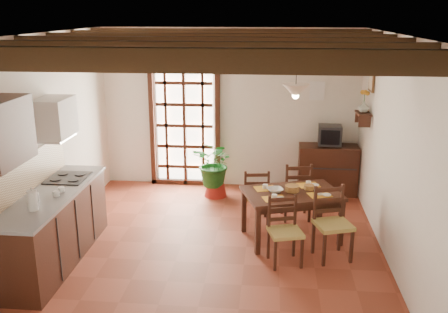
# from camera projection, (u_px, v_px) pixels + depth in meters

# --- Properties ---
(ground_plane) EXTENTS (5.00, 5.00, 0.00)m
(ground_plane) POSITION_uv_depth(u_px,v_px,m) (214.00, 246.00, 6.78)
(ground_plane) COLOR brown
(room_shell) EXTENTS (4.52, 5.02, 2.81)m
(room_shell) POSITION_uv_depth(u_px,v_px,m) (213.00, 114.00, 6.27)
(room_shell) COLOR silver
(room_shell) RESTS_ON ground_plane
(ceiling_beams) EXTENTS (4.50, 4.34, 0.20)m
(ceiling_beams) POSITION_uv_depth(u_px,v_px,m) (213.00, 43.00, 6.02)
(ceiling_beams) COLOR black
(ceiling_beams) RESTS_ON room_shell
(french_door) EXTENTS (1.26, 0.11, 2.32)m
(french_door) POSITION_uv_depth(u_px,v_px,m) (185.00, 121.00, 8.86)
(french_door) COLOR white
(french_door) RESTS_ON ground_plane
(kitchen_counter) EXTENTS (0.64, 2.25, 1.38)m
(kitchen_counter) POSITION_uv_depth(u_px,v_px,m) (54.00, 226.00, 6.25)
(kitchen_counter) COLOR #321810
(kitchen_counter) RESTS_ON ground_plane
(upper_cabinet) EXTENTS (0.35, 0.80, 0.70)m
(upper_cabinet) POSITION_uv_depth(u_px,v_px,m) (1.00, 132.00, 5.21)
(upper_cabinet) COLOR #321810
(upper_cabinet) RESTS_ON room_shell
(range_hood) EXTENTS (0.38, 0.60, 0.54)m
(range_hood) POSITION_uv_depth(u_px,v_px,m) (55.00, 118.00, 6.43)
(range_hood) COLOR white
(range_hood) RESTS_ON room_shell
(counter_items) EXTENTS (0.50, 1.43, 0.25)m
(counter_items) POSITION_uv_depth(u_px,v_px,m) (53.00, 187.00, 6.20)
(counter_items) COLOR black
(counter_items) RESTS_ON kitchen_counter
(dining_table) EXTENTS (1.47, 1.18, 0.69)m
(dining_table) POSITION_uv_depth(u_px,v_px,m) (292.00, 198.00, 6.83)
(dining_table) COLOR #371B12
(dining_table) RESTS_ON ground_plane
(chair_near_left) EXTENTS (0.48, 0.47, 0.86)m
(chair_near_left) POSITION_uv_depth(u_px,v_px,m) (285.00, 243.00, 6.25)
(chair_near_left) COLOR tan
(chair_near_left) RESTS_ON ground_plane
(chair_near_right) EXTENTS (0.54, 0.53, 0.94)m
(chair_near_right) POSITION_uv_depth(u_px,v_px,m) (332.00, 237.00, 6.38)
(chair_near_right) COLOR tan
(chair_near_right) RESTS_ON ground_plane
(chair_far_left) EXTENTS (0.44, 0.42, 0.85)m
(chair_far_left) POSITION_uv_depth(u_px,v_px,m) (256.00, 205.00, 7.47)
(chair_far_left) COLOR tan
(chair_far_left) RESTS_ON ground_plane
(chair_far_right) EXTENTS (0.47, 0.46, 0.91)m
(chair_far_right) POSITION_uv_depth(u_px,v_px,m) (296.00, 201.00, 7.60)
(chair_far_right) COLOR tan
(chair_far_right) RESTS_ON ground_plane
(table_setting) EXTENTS (0.93, 0.62, 0.09)m
(table_setting) POSITION_uv_depth(u_px,v_px,m) (292.00, 194.00, 6.82)
(table_setting) COLOR orange
(table_setting) RESTS_ON dining_table
(table_bowl) EXTENTS (0.27, 0.27, 0.05)m
(table_bowl) POSITION_uv_depth(u_px,v_px,m) (275.00, 190.00, 6.80)
(table_bowl) COLOR white
(table_bowl) RESTS_ON dining_table
(sideboard) EXTENTS (1.00, 0.46, 0.85)m
(sideboard) POSITION_uv_depth(u_px,v_px,m) (328.00, 170.00, 8.62)
(sideboard) COLOR #321810
(sideboard) RESTS_ON ground_plane
(crt_tv) EXTENTS (0.41, 0.38, 0.33)m
(crt_tv) POSITION_uv_depth(u_px,v_px,m) (330.00, 135.00, 8.44)
(crt_tv) COLOR black
(crt_tv) RESTS_ON sideboard
(fuse_box) EXTENTS (0.25, 0.03, 0.32)m
(fuse_box) POSITION_uv_depth(u_px,v_px,m) (317.00, 91.00, 8.51)
(fuse_box) COLOR white
(fuse_box) RESTS_ON room_shell
(plant_pot) EXTENTS (0.39, 0.39, 0.24)m
(plant_pot) POSITION_uv_depth(u_px,v_px,m) (216.00, 190.00, 8.57)
(plant_pot) COLOR maroon
(plant_pot) RESTS_ON ground_plane
(potted_plant) EXTENTS (2.36, 2.22, 2.09)m
(potted_plant) POSITION_uv_depth(u_px,v_px,m) (215.00, 164.00, 8.44)
(potted_plant) COLOR #144C19
(potted_plant) RESTS_ON ground_plane
(wall_shelf) EXTENTS (0.20, 0.42, 0.20)m
(wall_shelf) POSITION_uv_depth(u_px,v_px,m) (363.00, 116.00, 7.68)
(wall_shelf) COLOR #321810
(wall_shelf) RESTS_ON room_shell
(shelf_vase) EXTENTS (0.15, 0.15, 0.15)m
(shelf_vase) POSITION_uv_depth(u_px,v_px,m) (364.00, 107.00, 7.64)
(shelf_vase) COLOR #B2BFB2
(shelf_vase) RESTS_ON wall_shelf
(shelf_flowers) EXTENTS (0.14, 0.14, 0.36)m
(shelf_flowers) POSITION_uv_depth(u_px,v_px,m) (365.00, 93.00, 7.58)
(shelf_flowers) COLOR orange
(shelf_flowers) RESTS_ON shelf_vase
(framed_picture) EXTENTS (0.03, 0.32, 0.32)m
(framed_picture) POSITION_uv_depth(u_px,v_px,m) (372.00, 81.00, 7.52)
(framed_picture) COLOR brown
(framed_picture) RESTS_ON room_shell
(pendant_lamp) EXTENTS (0.36, 0.36, 0.84)m
(pendant_lamp) POSITION_uv_depth(u_px,v_px,m) (296.00, 90.00, 6.51)
(pendant_lamp) COLOR black
(pendant_lamp) RESTS_ON room_shell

